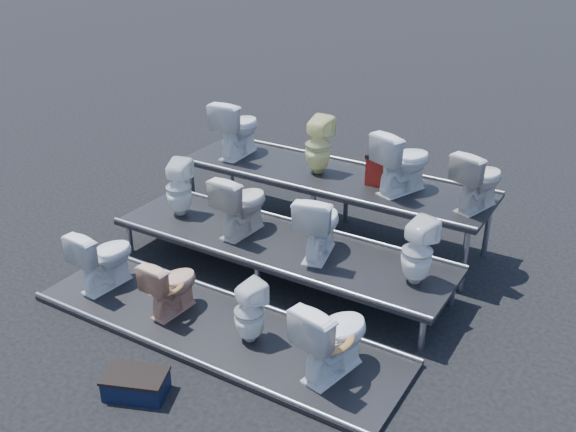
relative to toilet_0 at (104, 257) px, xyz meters
The scene contains 18 objects.
ground 2.08m from the toilet_0, 39.72° to the left, with size 80.00×80.00×0.00m, color black.
tier_front 1.62m from the toilet_0, ahead, with size 4.20×1.20×0.06m, color black.
tier_mid 2.04m from the toilet_0, 39.72° to the left, with size 4.20×1.20×0.46m, color black.
tier_back 3.03m from the toilet_0, 58.96° to the left, with size 4.20×1.20×0.86m, color black.
toilet_0 is the anchor object (origin of this frame).
toilet_1 1.00m from the toilet_0, ahead, with size 0.37×0.65×0.66m, color tan.
toilet_2 2.02m from the toilet_0, ahead, with size 0.30×0.31×0.67m, color white.
toilet_3 2.96m from the toilet_0, ahead, with size 0.45×0.80×0.81m, color white.
toilet_4 1.36m from the toilet_0, 87.34° to the left, with size 0.33×0.34×0.73m, color white.
toilet_5 1.71m from the toilet_0, 51.63° to the left, with size 0.43×0.75×0.77m, color beige.
toilet_6 2.49m from the toilet_0, 31.93° to the left, with size 0.43×0.76×0.77m, color white.
toilet_7 3.53m from the toilet_0, 21.77° to the left, with size 0.33×0.33×0.73m, color white.
toilet_8 2.73m from the toilet_0, 88.57° to the left, with size 0.45×0.80×0.81m, color white.
toilet_9 3.04m from the toilet_0, 62.44° to the left, with size 0.34×0.35×0.76m, color #F3F1A1.
toilet_10 3.72m from the toilet_0, 45.75° to the left, with size 0.44×0.77×0.79m, color white.
toilet_11 4.40m from the toilet_0, 36.90° to the left, with size 0.40×0.70×0.72m, color beige.
red_crate 3.64m from the toilet_0, 50.45° to the left, with size 0.50×0.40×0.36m, color maroon.
step_stool 1.96m from the toilet_0, 36.90° to the right, with size 0.55×0.33×0.20m, color black.
Camera 1 is at (3.55, -5.67, 4.08)m, focal length 40.00 mm.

